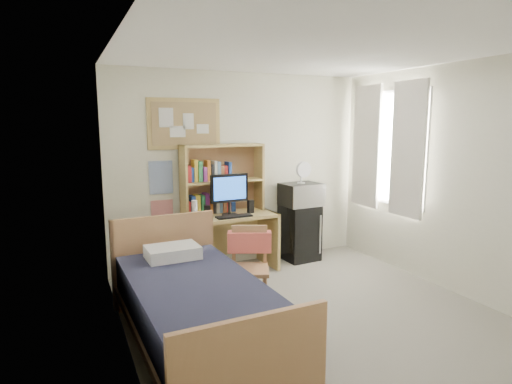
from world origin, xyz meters
name	(u,v)px	position (x,y,z in m)	size (l,w,h in m)	color
floor	(324,324)	(0.00, 0.00, -0.01)	(3.60, 4.20, 0.02)	gray
ceiling	(331,46)	(0.00, 0.00, 2.60)	(3.60, 4.20, 0.02)	white
wall_back	(241,170)	(0.00, 2.10, 1.30)	(3.60, 0.04, 2.60)	white
wall_left	(127,208)	(-1.80, 0.00, 1.30)	(0.04, 4.20, 2.60)	white
wall_right	(465,181)	(1.80, 0.00, 1.30)	(0.04, 4.20, 2.60)	white
window_unit	(387,148)	(1.75, 1.20, 1.60)	(0.10, 1.40, 1.70)	white
curtain_left	(408,150)	(1.72, 0.80, 1.60)	(0.04, 0.55, 1.70)	white
curtain_right	(366,147)	(1.72, 1.60, 1.60)	(0.04, 0.55, 1.70)	white
bulletin_board	(184,124)	(-0.78, 2.08, 1.92)	(0.94, 0.03, 0.64)	tan
poster_wave	(161,177)	(-1.10, 2.09, 1.25)	(0.30, 0.01, 0.42)	#2A52AA
poster_japan	(162,214)	(-1.10, 2.09, 0.78)	(0.28, 0.01, 0.36)	red
desk	(228,243)	(-0.32, 1.77, 0.38)	(1.23, 0.61, 0.77)	tan
desk_chair	(249,269)	(-0.53, 0.61, 0.43)	(0.43, 0.43, 0.86)	tan
mini_fridge	(299,232)	(0.79, 1.84, 0.39)	(0.46, 0.46, 0.79)	black
bed	(197,315)	(-1.25, 0.09, 0.29)	(1.07, 2.13, 0.59)	#1B1D31
hutch	(223,179)	(-0.33, 1.92, 1.21)	(1.09, 0.28, 0.89)	tan
monitor	(229,194)	(-0.32, 1.71, 1.03)	(0.50, 0.04, 0.54)	black
keyboard	(234,216)	(-0.31, 1.57, 0.78)	(0.46, 0.15, 0.02)	black
speaker_left	(207,211)	(-0.62, 1.70, 0.84)	(0.06, 0.06, 0.15)	black
speaker_right	(251,207)	(-0.02, 1.73, 0.85)	(0.07, 0.07, 0.17)	black
water_bottle	(195,210)	(-0.80, 1.65, 0.89)	(0.07, 0.07, 0.24)	white
hoodie	(249,242)	(-0.45, 0.79, 0.67)	(0.47, 0.14, 0.22)	#E36256
microwave	(301,194)	(0.79, 1.82, 0.94)	(0.53, 0.41, 0.31)	#BBBBC0
desk_fan	(301,174)	(0.79, 1.82, 1.23)	(0.22, 0.22, 0.27)	white
pillow	(173,252)	(-1.27, 0.84, 0.65)	(0.52, 0.36, 0.12)	white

